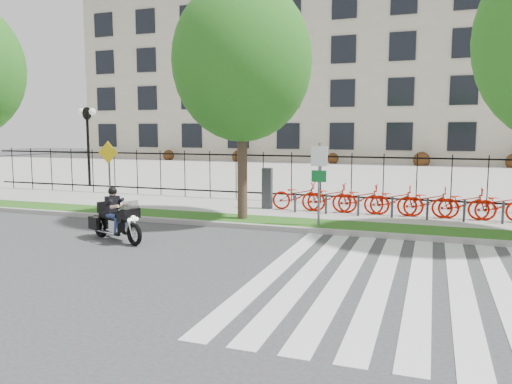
% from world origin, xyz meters
% --- Properties ---
extents(ground, '(120.00, 120.00, 0.00)m').
position_xyz_m(ground, '(0.00, 0.00, 0.00)').
color(ground, '#343436').
rests_on(ground, ground).
extents(curb, '(60.00, 0.20, 0.15)m').
position_xyz_m(curb, '(0.00, 4.10, 0.07)').
color(curb, '#9B9892').
rests_on(curb, ground).
extents(grass_verge, '(60.00, 1.50, 0.15)m').
position_xyz_m(grass_verge, '(0.00, 4.95, 0.07)').
color(grass_verge, '#235415').
rests_on(grass_verge, ground).
extents(sidewalk, '(60.00, 3.50, 0.15)m').
position_xyz_m(sidewalk, '(0.00, 7.45, 0.07)').
color(sidewalk, '#A7A59D').
rests_on(sidewalk, ground).
extents(plaza, '(80.00, 34.00, 0.10)m').
position_xyz_m(plaza, '(0.00, 25.00, 0.05)').
color(plaza, '#A7A59D').
rests_on(plaza, ground).
extents(crosswalk_stripes, '(5.70, 8.00, 0.01)m').
position_xyz_m(crosswalk_stripes, '(4.83, 0.00, 0.01)').
color(crosswalk_stripes, silver).
rests_on(crosswalk_stripes, ground).
extents(iron_fence, '(30.00, 0.06, 2.00)m').
position_xyz_m(iron_fence, '(0.00, 9.20, 1.15)').
color(iron_fence, black).
rests_on(iron_fence, sidewalk).
extents(office_building, '(60.00, 21.90, 20.15)m').
position_xyz_m(office_building, '(0.00, 44.92, 9.97)').
color(office_building, '#A9A288').
rests_on(office_building, ground).
extents(lamp_post_left, '(1.06, 0.70, 4.25)m').
position_xyz_m(lamp_post_left, '(-12.00, 12.00, 3.21)').
color(lamp_post_left, black).
rests_on(lamp_post_left, ground).
extents(street_tree_1, '(4.43, 4.43, 7.59)m').
position_xyz_m(street_tree_1, '(-0.48, 4.95, 5.18)').
color(street_tree_1, '#3A271F').
rests_on(street_tree_1, grass_verge).
extents(bike_share_station, '(11.16, 0.88, 1.50)m').
position_xyz_m(bike_share_station, '(5.18, 7.20, 0.67)').
color(bike_share_station, '#2D2D33').
rests_on(bike_share_station, sidewalk).
extents(sign_pole_regulatory, '(0.50, 0.09, 2.50)m').
position_xyz_m(sign_pole_regulatory, '(2.14, 4.58, 1.74)').
color(sign_pole_regulatory, '#59595B').
rests_on(sign_pole_regulatory, grass_verge).
extents(sign_pole_warning, '(0.78, 0.09, 2.49)m').
position_xyz_m(sign_pole_warning, '(-5.34, 4.58, 1.74)').
color(sign_pole_warning, '#59595B').
rests_on(sign_pole_warning, grass_verge).
extents(motorcycle_rider, '(2.17, 1.21, 1.78)m').
position_xyz_m(motorcycle_rider, '(-2.77, 1.29, 0.59)').
color(motorcycle_rider, black).
rests_on(motorcycle_rider, ground).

